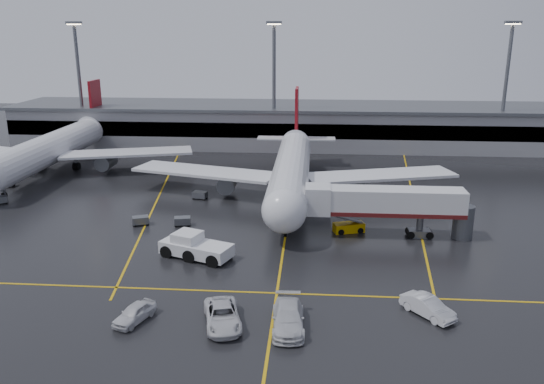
{
  "coord_description": "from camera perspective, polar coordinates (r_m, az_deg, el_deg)",
  "views": [
    {
      "loc": [
        3.15,
        -68.66,
        23.81
      ],
      "look_at": [
        -2.0,
        -2.0,
        4.0
      ],
      "focal_mm": 36.21,
      "sensor_mm": 36.0,
      "label": 1
    }
  ],
  "objects": [
    {
      "name": "service_van_a",
      "position": [
        47.17,
        -5.17,
        -12.69
      ],
      "size": [
        4.27,
        6.66,
        1.71
      ],
      "primitive_type": "imported",
      "rotation": [
        0.0,
        0.0,
        0.25
      ],
      "color": "silver",
      "rests_on": "ground"
    },
    {
      "name": "baggage_cart_b",
      "position": [
        71.6,
        -13.51,
        -2.87
      ],
      "size": [
        2.35,
        1.97,
        1.12
      ],
      "color": "#595B60",
      "rests_on": "ground"
    },
    {
      "name": "service_van_d",
      "position": [
        49.0,
        -14.11,
        -12.12
      ],
      "size": [
        3.24,
        4.76,
        1.5
      ],
      "primitive_type": "imported",
      "rotation": [
        0.0,
        0.0,
        -0.37
      ],
      "color": "silver",
      "rests_on": "ground"
    },
    {
      "name": "service_van_b",
      "position": [
        46.57,
        1.7,
        -12.92
      ],
      "size": [
        2.97,
        6.58,
        1.87
      ],
      "primitive_type": "imported",
      "rotation": [
        0.0,
        0.0,
        0.05
      ],
      "color": "silver",
      "rests_on": "ground"
    },
    {
      "name": "baggage_cart_c",
      "position": [
        80.92,
        -7.49,
        -0.29
      ],
      "size": [
        2.23,
        1.69,
        1.12
      ],
      "color": "#595B60",
      "rests_on": "ground"
    },
    {
      "name": "belt_loader",
      "position": [
        67.95,
        7.98,
        -3.66
      ],
      "size": [
        4.0,
        2.61,
        2.35
      ],
      "color": "#C79503",
      "rests_on": "ground"
    },
    {
      "name": "baggage_cart_d",
      "position": [
        96.0,
        -25.86,
        0.84
      ],
      "size": [
        2.18,
        1.61,
        1.12
      ],
      "color": "#595B60",
      "rests_on": "ground"
    },
    {
      "name": "apron_line_centre",
      "position": [
        72.74,
        1.69,
        -2.6
      ],
      "size": [
        0.25,
        90.0,
        0.02
      ],
      "primitive_type": "cube",
      "color": "gold",
      "rests_on": "ground"
    },
    {
      "name": "light_mast_mid",
      "position": [
        111.36,
        0.21,
        11.69
      ],
      "size": [
        3.0,
        1.2,
        25.45
      ],
      "color": "#595B60",
      "rests_on": "ground"
    },
    {
      "name": "light_mast_right",
      "position": [
        117.01,
        23.18,
        10.63
      ],
      "size": [
        3.0,
        1.2,
        25.45
      ],
      "color": "#595B60",
      "rests_on": "ground"
    },
    {
      "name": "jet_bridge",
      "position": [
        66.32,
        11.77,
        -1.3
      ],
      "size": [
        19.9,
        3.4,
        6.05
      ],
      "color": "silver",
      "rests_on": "ground"
    },
    {
      "name": "light_mast_left",
      "position": [
        121.05,
        -19.42,
        11.17
      ],
      "size": [
        3.0,
        1.2,
        25.45
      ],
      "color": "#595B60",
      "rests_on": "ground"
    },
    {
      "name": "apron_line_left",
      "position": [
        85.38,
        -11.5,
        -0.02
      ],
      "size": [
        9.99,
        69.35,
        0.02
      ],
      "primitive_type": "cube",
      "rotation": [
        0.0,
        0.0,
        0.14
      ],
      "color": "gold",
      "rests_on": "ground"
    },
    {
      "name": "main_airliner",
      "position": [
        80.84,
        2.05,
        2.46
      ],
      "size": [
        48.8,
        45.6,
        14.1
      ],
      "color": "silver",
      "rests_on": "ground"
    },
    {
      "name": "terminal",
      "position": [
        118.26,
        2.85,
        7.0
      ],
      "size": [
        122.0,
        19.0,
        8.6
      ],
      "color": "gray",
      "rests_on": "ground"
    },
    {
      "name": "second_airliner",
      "position": [
        102.9,
        -21.77,
        4.34
      ],
      "size": [
        48.8,
        45.6,
        14.1
      ],
      "color": "silver",
      "rests_on": "ground"
    },
    {
      "name": "apron_line_right",
      "position": [
        83.52,
        14.47,
        -0.59
      ],
      "size": [
        7.57,
        69.64,
        0.02
      ],
      "primitive_type": "cube",
      "rotation": [
        0.0,
        0.0,
        -0.1
      ],
      "color": "gold",
      "rests_on": "ground"
    },
    {
      "name": "ground",
      "position": [
        72.74,
        1.69,
        -2.61
      ],
      "size": [
        220.0,
        220.0,
        0.0
      ],
      "primitive_type": "plane",
      "color": "black",
      "rests_on": "ground"
    },
    {
      "name": "pushback_tractor",
      "position": [
        60.46,
        -8.05,
        -5.71
      ],
      "size": [
        8.47,
        5.78,
        2.81
      ],
      "color": "silver",
      "rests_on": "ground"
    },
    {
      "name": "apron_line_stop",
      "position": [
        52.48,
        0.5,
        -10.47
      ],
      "size": [
        60.0,
        0.25,
        0.02
      ],
      "primitive_type": "cube",
      "color": "gold",
      "rests_on": "ground"
    },
    {
      "name": "service_van_c",
      "position": [
        50.26,
        15.89,
        -11.39
      ],
      "size": [
        4.55,
        5.05,
        1.67
      ],
      "primitive_type": "imported",
      "rotation": [
        0.0,
        0.0,
        0.68
      ],
      "color": "silver",
      "rests_on": "ground"
    },
    {
      "name": "baggage_cart_a",
      "position": [
        70.34,
        -9.29,
        -2.97
      ],
      "size": [
        2.23,
        1.69,
        1.12
      ],
      "color": "#595B60",
      "rests_on": "ground"
    }
  ]
}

